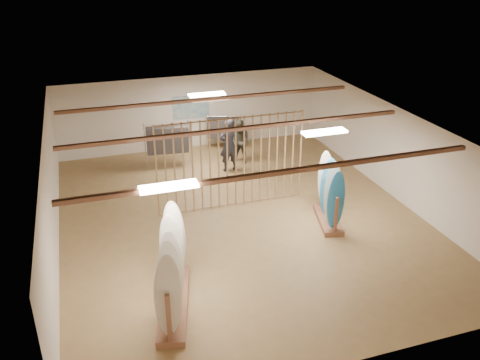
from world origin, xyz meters
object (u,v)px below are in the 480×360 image
object	(u,v)px
rack_right	(329,201)
clothing_rack_a	(167,140)
rack_left	(172,278)
shopper_a	(229,142)
shopper_b	(241,139)
clothing_rack_b	(224,128)

from	to	relation	value
rack_right	clothing_rack_a	bearing A→B (deg)	139.06
rack_left	rack_right	xyz separation A→B (m)	(4.91, 2.30, -0.06)
clothing_rack_a	shopper_a	size ratio (longest dim) A/B	0.77
rack_right	clothing_rack_a	distance (m)	6.33
shopper_b	shopper_a	bearing A→B (deg)	-98.51
rack_right	shopper_b	bearing A→B (deg)	116.40
rack_left	clothing_rack_b	size ratio (longest dim) A/B	1.95
clothing_rack_a	shopper_a	bearing A→B (deg)	-17.85
clothing_rack_b	shopper_a	size ratio (longest dim) A/B	0.65
shopper_b	clothing_rack_a	bearing A→B (deg)	-146.90
clothing_rack_a	clothing_rack_b	world-z (taller)	clothing_rack_a
clothing_rack_a	shopper_b	xyz separation A→B (m)	(2.56, -0.35, -0.15)
rack_left	clothing_rack_a	distance (m)	7.63
clothing_rack_a	rack_left	bearing A→B (deg)	-94.50
shopper_a	rack_left	bearing A→B (deg)	61.92
clothing_rack_a	rack_right	bearing A→B (deg)	-49.93
rack_right	clothing_rack_b	xyz separation A→B (m)	(-1.23, 6.30, 0.24)
rack_left	shopper_a	world-z (taller)	shopper_a
clothing_rack_a	shopper_a	xyz separation A→B (m)	(1.97, -0.85, 0.00)
rack_left	shopper_b	world-z (taller)	rack_left
rack_right	shopper_a	bearing A→B (deg)	124.82
rack_left	clothing_rack_a	xyz separation A→B (m)	(1.32, 7.51, 0.34)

